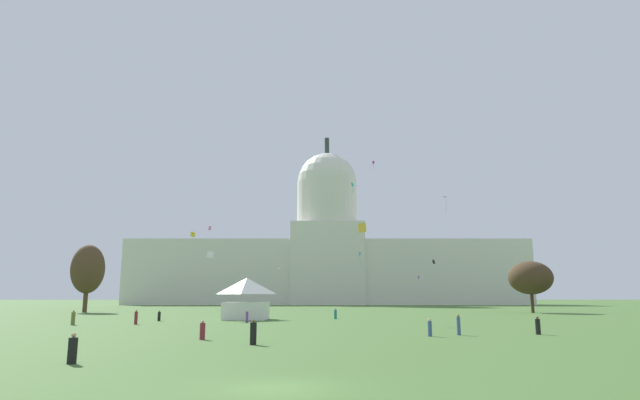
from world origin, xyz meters
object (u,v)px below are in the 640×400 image
Objects in this scene: person_black_mid_left at (252,333)px; kite_red_mid at (446,199)px; person_black_near_tree_east at (158,316)px; person_maroon_lawn_far_left at (201,331)px; person_denim_near_tree_west at (458,325)px; kite_white_low at (209,255)px; capitol_building at (326,257)px; kite_blue_low at (277,270)px; kite_violet_low at (418,277)px; person_maroon_front_left at (135,318)px; kite_cyan_low at (359,255)px; kite_gold_low at (361,228)px; tree_east_near at (529,278)px; person_black_front_right at (71,350)px; person_purple_edge_east at (246,317)px; kite_pink_mid at (209,228)px; person_black_back_center at (537,326)px; person_teal_back_left at (334,314)px; person_olive_deep_crowd at (72,318)px; event_tent at (245,298)px; kite_magenta_high at (372,163)px; kite_yellow_mid at (192,234)px; person_denim_lawn_far_right at (429,328)px; kite_turquoise_mid at (352,186)px; kite_black_low at (433,262)px; kite_green_low at (298,271)px.

person_black_mid_left is 110.57m from kite_red_mid.
person_maroon_lawn_far_left is at bearing -112.49° from person_black_near_tree_east.
person_denim_near_tree_west is 41.67m from kite_white_low.
capitol_building is 80.85× the size of kite_blue_low.
capitol_building reaches higher than kite_violet_low.
person_maroon_front_left is at bearing 113.05° from kite_white_low.
kite_cyan_low reaches higher than person_maroon_lawn_far_left.
kite_gold_low is 0.34× the size of kite_red_mid.
kite_blue_low reaches higher than person_denim_near_tree_west.
kite_white_low is at bearing -113.68° from kite_cyan_low.
tree_east_near is 39.03m from kite_red_mid.
person_black_front_right is 0.36× the size of kite_cyan_low.
kite_white_low is 92.06m from kite_cyan_low.
person_denim_near_tree_west is (34.34, -17.09, 0.06)m from person_maroon_front_left.
person_purple_edge_east is 100.51m from kite_pink_mid.
person_maroon_lawn_far_left is (3.41, 14.76, -0.02)m from person_black_front_right.
person_black_back_center is 0.87× the size of kite_blue_low.
kite_blue_low reaches higher than person_purple_edge_east.
kite_gold_low is (3.31, -10.20, 11.59)m from person_teal_back_left.
kite_pink_mid reaches higher than person_denim_near_tree_west.
person_purple_edge_east is 30.09m from person_denim_near_tree_west.
person_maroon_front_left reaches higher than person_teal_back_left.
kite_gold_low reaches higher than person_black_mid_left.
person_olive_deep_crowd is at bearing -148.67° from tree_east_near.
person_denim_near_tree_west is 102.24m from kite_violet_low.
event_tent is at bearing -110.50° from kite_cyan_low.
person_black_front_right is at bearing 86.04° from person_olive_deep_crowd.
kite_magenta_high reaches higher than kite_yellow_mid.
person_black_back_center is at bearing -40.80° from event_tent.
person_purple_edge_east is 1.09× the size of person_denim_lawn_far_right.
person_black_near_tree_east is 58.10m from kite_turquoise_mid.
kite_cyan_low is (34.32, 91.16, 15.16)m from person_black_near_tree_east.
person_purple_edge_east is 86.56m from kite_red_mid.
kite_turquoise_mid is (-4.89, 67.85, 26.86)m from person_denim_near_tree_west.
kite_violet_low is (32.36, 109.93, 7.67)m from person_black_mid_left.
kite_gold_low is at bearing -99.71° from kite_cyan_low.
capitol_building is at bearing 164.61° from person_maroon_lawn_far_left.
person_denim_near_tree_west is 73.14m from kite_turquoise_mid.
tree_east_near is 65.85m from kite_white_low.
tree_east_near reaches higher than person_teal_back_left.
person_black_near_tree_east is (-24.18, -6.39, -0.05)m from person_teal_back_left.
tree_east_near is 5.24× the size of kite_turquoise_mid.
person_denim_near_tree_west is at bearing 37.15° from person_black_back_center.
kite_black_low is (50.83, 148.76, 13.81)m from person_black_front_right.
person_black_front_right is 0.84× the size of kite_blue_low.
kite_blue_low is 0.74× the size of kite_magenta_high.
kite_black_low reaches higher than event_tent.
kite_green_low is at bearing 1.03° from kite_yellow_mid.
person_teal_back_left is at bearing 4.60° from kite_magenta_high.
kite_magenta_high is (26.75, 75.99, 39.79)m from event_tent.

